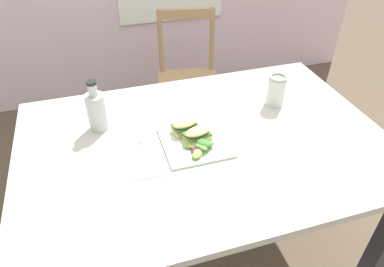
# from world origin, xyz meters

# --- Properties ---
(ground_plane) EXTENTS (7.44, 7.44, 0.00)m
(ground_plane) POSITION_xyz_m (0.00, 0.00, 0.00)
(ground_plane) COLOR brown
(dining_table) EXTENTS (1.41, 0.96, 0.74)m
(dining_table) POSITION_xyz_m (-0.09, 0.10, 0.63)
(dining_table) COLOR #BCB7AD
(dining_table) RESTS_ON ground
(chair_wooden_far) EXTENTS (0.47, 0.47, 0.87)m
(chair_wooden_far) POSITION_xyz_m (0.14, 1.08, 0.45)
(chair_wooden_far) COLOR tan
(chair_wooden_far) RESTS_ON ground
(plate_lunch) EXTENTS (0.24, 0.24, 0.01)m
(plate_lunch) POSITION_xyz_m (-0.13, 0.09, 0.74)
(plate_lunch) COLOR beige
(plate_lunch) RESTS_ON dining_table
(sandwich_half_front) EXTENTS (0.11, 0.09, 0.06)m
(sandwich_half_front) POSITION_xyz_m (-0.12, 0.09, 0.78)
(sandwich_half_front) COLOR #DBB270
(sandwich_half_front) RESTS_ON plate_lunch
(sandwich_half_back) EXTENTS (0.11, 0.09, 0.06)m
(sandwich_half_back) POSITION_xyz_m (-0.15, 0.16, 0.78)
(sandwich_half_back) COLOR #DBB270
(sandwich_half_back) RESTS_ON plate_lunch
(salad_mixed_greens) EXTENTS (0.11, 0.12, 0.03)m
(salad_mixed_greens) POSITION_xyz_m (-0.13, 0.04, 0.77)
(salad_mixed_greens) COLOR #602D47
(salad_mixed_greens) RESTS_ON plate_lunch
(napkin_folded) EXTENTS (0.11, 0.24, 0.00)m
(napkin_folded) POSITION_xyz_m (-0.33, 0.07, 0.74)
(napkin_folded) COLOR white
(napkin_folded) RESTS_ON dining_table
(fork_on_napkin) EXTENTS (0.03, 0.19, 0.00)m
(fork_on_napkin) POSITION_xyz_m (-0.33, 0.09, 0.75)
(fork_on_napkin) COLOR silver
(fork_on_napkin) RESTS_ON napkin_folded
(bottle_cold_brew) EXTENTS (0.08, 0.08, 0.21)m
(bottle_cold_brew) POSITION_xyz_m (-0.47, 0.30, 0.81)
(bottle_cold_brew) COLOR black
(bottle_cold_brew) RESTS_ON dining_table
(mason_jar_iced_tea) EXTENTS (0.08, 0.08, 0.14)m
(mason_jar_iced_tea) POSITION_xyz_m (0.29, 0.25, 0.80)
(mason_jar_iced_tea) COLOR gold
(mason_jar_iced_tea) RESTS_ON dining_table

